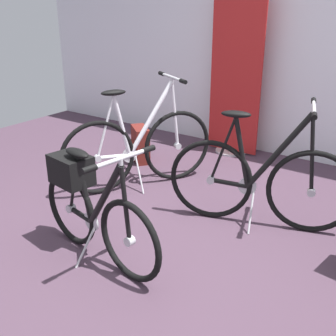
{
  "coord_description": "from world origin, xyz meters",
  "views": [
    {
      "loc": [
        1.38,
        -1.97,
        1.64
      ],
      "look_at": [
        -0.14,
        0.22,
        0.55
      ],
      "focal_mm": 44.24,
      "sensor_mm": 36.0,
      "label": 1
    }
  ],
  "objects_px": {
    "folding_bike_foreground": "(90,204)",
    "display_bike_left": "(260,181)",
    "display_bike_right": "(139,148)",
    "backpack_on_floor": "(140,145)",
    "floor_banner_stand": "(235,83)"
  },
  "relations": [
    {
      "from": "floor_banner_stand",
      "to": "folding_bike_foreground",
      "type": "height_order",
      "value": "floor_banner_stand"
    },
    {
      "from": "floor_banner_stand",
      "to": "display_bike_left",
      "type": "height_order",
      "value": "floor_banner_stand"
    },
    {
      "from": "folding_bike_foreground",
      "to": "display_bike_left",
      "type": "xyz_separation_m",
      "value": [
        0.75,
        1.04,
        -0.02
      ]
    },
    {
      "from": "folding_bike_foreground",
      "to": "backpack_on_floor",
      "type": "relative_size",
      "value": 3.04
    },
    {
      "from": "floor_banner_stand",
      "to": "display_bike_right",
      "type": "distance_m",
      "value": 1.44
    },
    {
      "from": "display_bike_left",
      "to": "display_bike_right",
      "type": "relative_size",
      "value": 1.05
    },
    {
      "from": "folding_bike_foreground",
      "to": "display_bike_right",
      "type": "relative_size",
      "value": 0.89
    },
    {
      "from": "folding_bike_foreground",
      "to": "display_bike_left",
      "type": "distance_m",
      "value": 1.28
    },
    {
      "from": "display_bike_right",
      "to": "folding_bike_foreground",
      "type": "bearing_deg",
      "value": -67.49
    },
    {
      "from": "display_bike_left",
      "to": "display_bike_right",
      "type": "bearing_deg",
      "value": 178.15
    },
    {
      "from": "backpack_on_floor",
      "to": "folding_bike_foreground",
      "type": "bearing_deg",
      "value": -61.83
    },
    {
      "from": "folding_bike_foreground",
      "to": "backpack_on_floor",
      "type": "bearing_deg",
      "value": 118.17
    },
    {
      "from": "folding_bike_foreground",
      "to": "backpack_on_floor",
      "type": "distance_m",
      "value": 1.82
    },
    {
      "from": "floor_banner_stand",
      "to": "backpack_on_floor",
      "type": "bearing_deg",
      "value": -129.18
    },
    {
      "from": "display_bike_right",
      "to": "backpack_on_floor",
      "type": "height_order",
      "value": "display_bike_right"
    }
  ]
}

